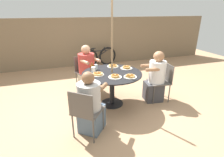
# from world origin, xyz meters

# --- Properties ---
(ground_plane) EXTENTS (12.00, 12.00, 0.00)m
(ground_plane) POSITION_xyz_m (0.00, 0.00, 0.00)
(ground_plane) COLOR tan
(back_fence) EXTENTS (10.00, 0.06, 1.68)m
(back_fence) POSITION_xyz_m (0.00, 3.06, 0.84)
(back_fence) COLOR #7A664C
(back_fence) RESTS_ON ground
(patio_table) EXTENTS (1.23, 1.23, 0.72)m
(patio_table) POSITION_xyz_m (0.00, 0.00, 0.59)
(patio_table) COLOR black
(patio_table) RESTS_ON ground
(umbrella_pole) EXTENTS (0.04, 0.04, 2.18)m
(umbrella_pole) POSITION_xyz_m (0.00, 0.00, 1.09)
(umbrella_pole) COLOR #846B4C
(umbrella_pole) RESTS_ON ground
(patio_chair_north) EXTENTS (0.47, 0.47, 0.83)m
(patio_chair_north) POSITION_xyz_m (1.13, -0.15, 0.48)
(patio_chair_north) COLOR #514C47
(patio_chair_north) RESTS_ON ground
(diner_north) EXTENTS (0.53, 0.41, 1.12)m
(diner_north) POSITION_xyz_m (0.96, -0.13, 0.51)
(diner_north) COLOR #3D3D42
(diner_north) RESTS_ON ground
(patio_chair_east) EXTENTS (0.55, 0.55, 0.83)m
(patio_chair_east) POSITION_xyz_m (-0.41, 1.06, 0.48)
(patio_chair_east) COLOR #514C47
(patio_chair_east) RESTS_ON ground
(diner_east) EXTENTS (0.54, 0.60, 1.14)m
(diner_east) POSITION_xyz_m (-0.35, 0.90, 0.51)
(diner_east) COLOR beige
(diner_east) RESTS_ON ground
(patio_chair_south) EXTENTS (0.60, 0.60, 0.83)m
(patio_chair_south) POSITION_xyz_m (-0.72, -0.88, 0.48)
(patio_chair_south) COLOR #514C47
(patio_chair_south) RESTS_ON ground
(diner_south) EXTENTS (0.57, 0.59, 1.07)m
(diner_south) POSITION_xyz_m (-0.62, -0.75, 0.48)
(diner_south) COLOR slate
(diner_south) RESTS_ON ground
(pancake_plate_a) EXTENTS (0.26, 0.26, 0.05)m
(pancake_plate_a) POSITION_xyz_m (-0.31, -0.03, 0.74)
(pancake_plate_a) COLOR silver
(pancake_plate_a) RESTS_ON patio_table
(pancake_plate_b) EXTENTS (0.26, 0.26, 0.06)m
(pancake_plate_b) POSITION_xyz_m (0.39, 0.17, 0.74)
(pancake_plate_b) COLOR silver
(pancake_plate_b) RESTS_ON patio_table
(pancake_plate_c) EXTENTS (0.26, 0.26, 0.05)m
(pancake_plate_c) POSITION_xyz_m (0.25, -0.34, 0.74)
(pancake_plate_c) COLOR silver
(pancake_plate_c) RESTS_ON patio_table
(pancake_plate_d) EXTENTS (0.26, 0.26, 0.05)m
(pancake_plate_d) POSITION_xyz_m (0.15, 0.39, 0.74)
(pancake_plate_d) COLOR silver
(pancake_plate_d) RESTS_ON patio_table
(pancake_plate_e) EXTENTS (0.26, 0.26, 0.06)m
(pancake_plate_e) POSITION_xyz_m (-0.02, -0.26, 0.74)
(pancake_plate_e) COLOR silver
(pancake_plate_e) RESTS_ON patio_table
(syrup_bottle) EXTENTS (0.10, 0.07, 0.16)m
(syrup_bottle) POSITION_xyz_m (-0.35, 0.30, 0.78)
(syrup_bottle) COLOR brown
(syrup_bottle) RESTS_ON patio_table
(coffee_cup) EXTENTS (0.09, 0.09, 0.11)m
(coffee_cup) POSITION_xyz_m (-0.35, 0.16, 0.77)
(coffee_cup) COLOR white
(coffee_cup) RESTS_ON patio_table
(drinking_glass_a) EXTENTS (0.07, 0.07, 0.11)m
(drinking_glass_a) POSITION_xyz_m (-0.26, 0.31, 0.77)
(drinking_glass_a) COLOR silver
(drinking_glass_a) RESTS_ON patio_table
(bicycle) EXTENTS (1.39, 0.44, 0.69)m
(bicycle) POSITION_xyz_m (0.40, 2.75, 0.34)
(bicycle) COLOR black
(bicycle) RESTS_ON ground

